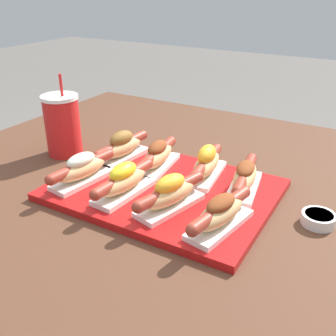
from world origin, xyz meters
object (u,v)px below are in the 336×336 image
Objects in this scene: hot_dog_4 at (122,147)px; hot_dog_3 at (220,213)px; hot_dog_2 at (170,193)px; drink_cup at (63,125)px; sauce_bowl at (318,218)px; hot_dog_5 at (158,156)px; hot_dog_7 at (245,177)px; hot_dog_1 at (124,181)px; hot_dog_6 at (206,164)px; hot_dog_0 at (82,169)px; serving_tray at (164,190)px.

hot_dog_3 is at bearing -25.27° from hot_dog_4.
hot_dog_2 is at bearing 173.21° from hot_dog_3.
hot_dog_3 is 0.87× the size of drink_cup.
hot_dog_5 is at bearing 175.61° from sauce_bowl.
hot_dog_3 reaches higher than hot_dog_7.
hot_dog_2 is 0.98× the size of hot_dog_4.
hot_dog_2 is 0.20m from hot_dog_5.
drink_cup reaches higher than hot_dog_1.
hot_dog_6 is at bearing 170.83° from sauce_bowl.
sauce_bowl is at bearing 13.40° from hot_dog_0.
hot_dog_3 is (0.12, -0.01, -0.00)m from hot_dog_2.
hot_dog_1 reaches higher than hot_dog_3.
hot_dog_2 is at bearing -91.29° from hot_dog_6.
hot_dog_1 is 1.00× the size of hot_dog_5.
drink_cup is at bearing 162.51° from hot_dog_2.
hot_dog_1 is 1.00× the size of hot_dog_4.
hot_dog_1 is at bearing -87.34° from hot_dog_5.
hot_dog_2 is at bearing -33.08° from hot_dog_4.
hot_dog_3 is at bearing -3.08° from hot_dog_1.
hot_dog_5 is at bearing -179.94° from hot_dog_7.
hot_dog_6 is 2.92× the size of sauce_bowl.
hot_dog_6 reaches higher than serving_tray.
hot_dog_7 is 0.18m from sauce_bowl.
hot_dog_4 is at bearing -179.81° from hot_dog_7.
hot_dog_0 is 0.36m from hot_dog_3.
hot_dog_6 is (0.00, 0.17, 0.00)m from hot_dog_2.
hot_dog_0 is 1.00× the size of hot_dog_5.
hot_dog_4 is 0.24m from hot_dog_6.
serving_tray is 2.47× the size of hot_dog_3.
drink_cup is at bearing -175.95° from hot_dog_5.
hot_dog_3 is at bearing -26.46° from serving_tray.
hot_dog_2 reaches higher than hot_dog_1.
hot_dog_7 is at bearing -7.33° from hot_dog_6.
hot_dog_1 is at bearing -52.69° from hot_dog_4.
hot_dog_7 is (0.23, 0.16, -0.00)m from hot_dog_1.
hot_dog_1 is 2.93× the size of sauce_bowl.
hot_dog_0 is at bearing -155.87° from hot_dog_7.
serving_tray is at bearing 22.79° from hot_dog_0.
serving_tray is at bearing 128.43° from hot_dog_2.
hot_dog_0 is 1.02× the size of hot_dog_2.
hot_dog_5 reaches higher than hot_dog_3.
hot_dog_6 is (0.06, 0.09, 0.04)m from serving_tray.
hot_dog_0 is 0.88× the size of drink_cup.
hot_dog_5 is at bearing 92.66° from hot_dog_1.
serving_tray is 2.45× the size of hot_dog_1.
drink_cup reaches higher than hot_dog_6.
hot_dog_3 is 1.00× the size of hot_dog_7.
drink_cup reaches higher than serving_tray.
sauce_bowl is at bearing -4.39° from hot_dog_5.
hot_dog_5 is at bearing -173.99° from hot_dog_6.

